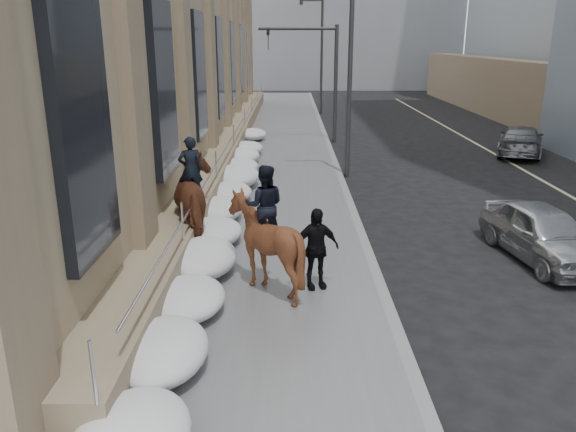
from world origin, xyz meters
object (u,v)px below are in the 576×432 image
object	(u,v)px
mounted_horse_left	(199,199)
car_grey	(521,141)
pedestrian	(315,248)
car_silver	(543,233)
mounted_horse_right	(265,239)

from	to	relation	value
mounted_horse_left	car_grey	xyz separation A→B (m)	(13.34, 12.44, -0.60)
mounted_horse_left	pedestrian	bearing A→B (deg)	116.07
car_grey	car_silver	bearing A→B (deg)	93.48
pedestrian	car_grey	size ratio (longest dim) A/B	0.38
mounted_horse_left	car_silver	bearing A→B (deg)	154.52
pedestrian	car_silver	bearing A→B (deg)	2.71
mounted_horse_left	pedestrian	size ratio (longest dim) A/B	1.64
car_silver	car_grey	size ratio (longest dim) A/B	0.85
mounted_horse_right	car_grey	size ratio (longest dim) A/B	0.57
mounted_horse_right	pedestrian	world-z (taller)	mounted_horse_right
pedestrian	car_silver	size ratio (longest dim) A/B	0.44
pedestrian	mounted_horse_left	bearing A→B (deg)	119.35
mounted_horse_right	car_silver	world-z (taller)	mounted_horse_right
mounted_horse_left	car_silver	size ratio (longest dim) A/B	0.72
pedestrian	car_silver	world-z (taller)	pedestrian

